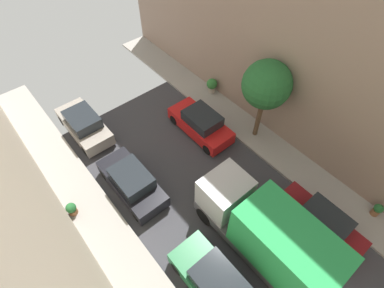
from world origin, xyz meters
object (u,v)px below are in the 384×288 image
parked_car_left_4 (132,182)px  potted_plant_4 (377,210)px  parked_car_right_2 (319,224)px  potted_plant_0 (212,85)px  potted_plant_3 (72,209)px  parked_car_right_3 (201,124)px  parked_car_left_5 (84,124)px  street_tree_1 (267,85)px  parked_car_left_3 (216,283)px  delivery_truck (269,235)px

parked_car_left_4 → potted_plant_4: parked_car_left_4 is taller
parked_car_right_2 → potted_plant_0: 10.92m
potted_plant_3 → parked_car_right_3: bearing=1.0°
parked_car_left_5 → potted_plant_3: bearing=-123.6°
parked_car_left_4 → parked_car_left_5: 5.27m
parked_car_right_2 → street_tree_1: street_tree_1 is taller
parked_car_right_3 → street_tree_1: bearing=-45.0°
parked_car_left_5 → potted_plant_4: parked_car_left_5 is taller
parked_car_left_3 → potted_plant_3: bearing=113.4°
potted_plant_4 → parked_car_right_2: bearing=154.5°
parked_car_left_4 → potted_plant_0: 8.84m
parked_car_right_3 → parked_car_right_2: bearing=-90.0°
parked_car_left_4 → street_tree_1: bearing=-10.9°
parked_car_left_5 → parked_car_right_2: bearing=-67.0°
parked_car_left_3 → parked_car_right_3: same height
parked_car_left_3 → potted_plant_0: size_ratio=4.01×
parked_car_left_4 → potted_plant_3: 3.12m
potted_plant_0 → potted_plant_3: (-11.34, -2.34, -0.22)m
street_tree_1 → parked_car_left_3: bearing=-148.0°
parked_car_right_2 → delivery_truck: 3.07m
parked_car_left_5 → delivery_truck: bearing=-77.1°
parked_car_right_2 → potted_plant_4: size_ratio=5.47×
potted_plant_0 → potted_plant_4: (-0.02, -11.90, -0.19)m
parked_car_right_2 → potted_plant_3: bearing=135.9°
parked_car_left_4 → potted_plant_0: bearing=20.2°
street_tree_1 → potted_plant_0: street_tree_1 is taller
delivery_truck → potted_plant_3: delivery_truck is taller
parked_car_left_3 → parked_car_left_5: 11.58m
street_tree_1 → potted_plant_3: bearing=168.5°
parked_car_right_3 → street_tree_1: size_ratio=0.83×
parked_car_right_2 → potted_plant_0: bearing=74.6°
delivery_truck → potted_plant_3: size_ratio=9.03×
potted_plant_0 → potted_plant_3: 11.58m
parked_car_right_3 → potted_plant_3: 8.44m
parked_car_right_2 → potted_plant_3: parked_car_right_2 is taller
delivery_truck → potted_plant_0: delivery_truck is taller
parked_car_left_5 → street_tree_1: bearing=-41.2°
potted_plant_0 → street_tree_1: bearing=-97.2°
parked_car_left_3 → parked_car_left_4: bearing=90.0°
parked_car_left_4 → parked_car_left_5: bearing=90.0°
parked_car_left_3 → potted_plant_3: 7.65m
street_tree_1 → parked_car_right_3: bearing=135.0°
potted_plant_0 → parked_car_right_3: bearing=-142.8°
delivery_truck → potted_plant_3: (-5.74, 7.20, -1.26)m
parked_car_left_5 → delivery_truck: (2.70, -11.76, 1.07)m
potted_plant_0 → parked_car_left_4: bearing=-159.8°
parked_car_left_5 → parked_car_right_2: size_ratio=1.00×
parked_car_right_3 → potted_plant_0: 3.64m
delivery_truck → potted_plant_0: 11.11m
parked_car_left_5 → potted_plant_4: size_ratio=5.47×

